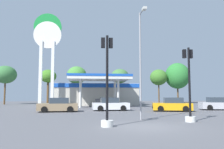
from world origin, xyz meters
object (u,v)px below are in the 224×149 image
at_px(car_0, 218,104).
at_px(car_3, 110,105).
at_px(tree_5, 177,76).
at_px(tree_3, 120,76).
at_px(corner_streetlamp, 141,55).
at_px(car_2, 58,105).
at_px(tree_1, 48,77).
at_px(tree_4, 159,77).
at_px(traffic_signal_0, 107,92).
at_px(traffic_signal_1, 189,93).
at_px(car_1, 172,105).
at_px(station_pole_sign, 47,47).
at_px(tree_2, 77,75).
at_px(tree_0, 5,75).

height_order(car_0, car_3, car_0).
xyz_separation_m(car_3, tree_5, (14.90, 17.00, 4.57)).
distance_m(tree_3, tree_5, 10.99).
xyz_separation_m(car_0, corner_streetlamp, (-11.00, -8.72, 3.83)).
distance_m(car_0, car_2, 17.39).
xyz_separation_m(car_2, corner_streetlamp, (6.38, -8.15, 3.83)).
distance_m(tree_1, tree_4, 20.34).
distance_m(car_3, tree_4, 20.38).
distance_m(traffic_signal_0, tree_4, 31.39).
relative_size(traffic_signal_1, corner_streetlamp, 0.64).
distance_m(traffic_signal_1, tree_4, 28.15).
distance_m(traffic_signal_1, corner_streetlamp, 4.08).
distance_m(car_2, traffic_signal_0, 11.56).
height_order(car_1, corner_streetlamp, corner_streetlamp).
distance_m(car_2, tree_3, 21.61).
height_order(car_0, corner_streetlamp, corner_streetlamp).
xyz_separation_m(station_pole_sign, traffic_signal_0, (6.27, -19.51, -6.33)).
bearing_deg(car_1, tree_2, 116.94).
bearing_deg(traffic_signal_1, tree_2, 105.43).
relative_size(tree_0, tree_2, 0.95).
distance_m(traffic_signal_0, tree_0, 32.10).
relative_size(tree_0, tree_1, 1.07).
bearing_deg(car_2, car_0, 1.90).
distance_m(station_pole_sign, corner_streetlamp, 19.37).
relative_size(station_pole_sign, car_1, 3.09).
distance_m(car_2, tree_1, 20.03).
xyz_separation_m(station_pole_sign, tree_1, (-1.35, 10.54, -3.29)).
relative_size(traffic_signal_1, tree_5, 0.62).
bearing_deg(tree_5, station_pole_sign, -157.49).
relative_size(tree_1, tree_5, 0.81).
bearing_deg(tree_4, traffic_signal_0, -113.93).
bearing_deg(car_1, station_pole_sign, 146.47).
relative_size(car_0, tree_5, 0.54).
relative_size(tree_1, corner_streetlamp, 0.82).
relative_size(car_0, traffic_signal_0, 0.83).
relative_size(car_2, traffic_signal_0, 0.79).
bearing_deg(car_1, car_2, 176.64).
distance_m(tree_0, tree_5, 31.05).
xyz_separation_m(car_0, traffic_signal_0, (-13.63, -11.45, 1.24)).
bearing_deg(tree_5, tree_0, -179.08).
bearing_deg(tree_5, traffic_signal_0, -119.72).
bearing_deg(traffic_signal_0, tree_0, 117.03).
height_order(car_1, car_2, car_1).
relative_size(car_3, tree_3, 0.61).
height_order(car_2, traffic_signal_1, traffic_signal_1).
bearing_deg(tree_4, car_1, -104.88).
relative_size(tree_1, tree_2, 0.89).
relative_size(car_3, traffic_signal_1, 0.82).
bearing_deg(car_2, corner_streetlamp, -51.95).
bearing_deg(station_pole_sign, traffic_signal_0, -72.18).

